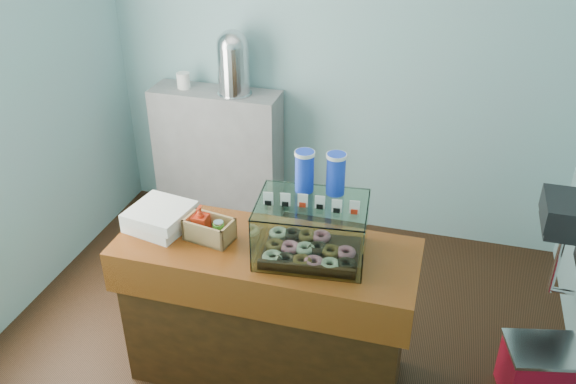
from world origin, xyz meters
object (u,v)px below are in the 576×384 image
(coffee_urn, at_px, (233,61))
(counter, at_px, (267,312))
(red_cooler, at_px, (539,371))
(display_case, at_px, (312,225))

(coffee_urn, bearing_deg, counter, -64.89)
(counter, xyz_separation_m, red_cooler, (1.51, 0.24, -0.28))
(red_cooler, bearing_deg, counter, 176.30)
(display_case, relative_size, red_cooler, 1.29)
(counter, relative_size, display_case, 2.72)
(counter, distance_m, coffee_urn, 1.94)
(display_case, xyz_separation_m, coffee_urn, (-0.97, 1.54, 0.29))
(coffee_urn, distance_m, red_cooler, 2.85)
(display_case, xyz_separation_m, red_cooler, (1.27, 0.22, -0.89))
(counter, bearing_deg, display_case, 6.08)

